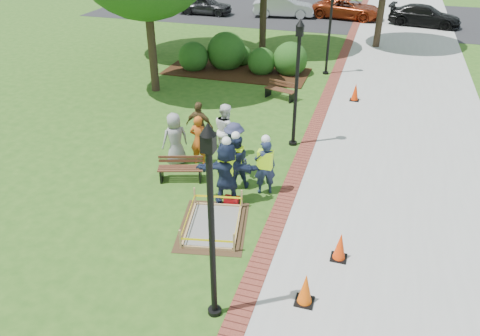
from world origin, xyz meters
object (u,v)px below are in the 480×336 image
(cone_front, at_px, (305,289))
(bench_near, at_px, (181,173))
(hivis_worker_b, at_px, (265,165))
(lamp_near, at_px, (211,214))
(hivis_worker_a, at_px, (227,171))
(wet_concrete_pad, at_px, (213,219))
(hivis_worker_c, at_px, (236,160))

(cone_front, bearing_deg, bench_near, 139.26)
(bench_near, xyz_separation_m, hivis_worker_b, (2.57, 0.08, 0.68))
(lamp_near, distance_m, hivis_worker_a, 4.33)
(cone_front, xyz_separation_m, hivis_worker_b, (-1.89, 3.92, 0.54))
(wet_concrete_pad, xyz_separation_m, hivis_worker_b, (0.85, 1.99, 0.68))
(bench_near, relative_size, cone_front, 1.81)
(wet_concrete_pad, height_order, hivis_worker_a, hivis_worker_a)
(wet_concrete_pad, height_order, bench_near, bench_near)
(cone_front, bearing_deg, lamp_near, -154.58)
(wet_concrete_pad, relative_size, bench_near, 1.84)
(wet_concrete_pad, bearing_deg, bench_near, 132.01)
(hivis_worker_c, bearing_deg, wet_concrete_pad, -89.04)
(bench_near, distance_m, lamp_near, 5.85)
(hivis_worker_b, bearing_deg, hivis_worker_a, -137.44)
(cone_front, height_order, lamp_near, lamp_near)
(lamp_near, height_order, hivis_worker_a, lamp_near)
(lamp_near, bearing_deg, hivis_worker_a, 104.80)
(cone_front, distance_m, hivis_worker_a, 4.21)
(lamp_near, relative_size, hivis_worker_a, 2.10)
(bench_near, height_order, hivis_worker_b, hivis_worker_b)
(hivis_worker_a, distance_m, hivis_worker_c, 0.88)
(bench_near, bearing_deg, wet_concrete_pad, -47.99)
(cone_front, distance_m, lamp_near, 2.83)
(hivis_worker_b, bearing_deg, cone_front, -64.30)
(wet_concrete_pad, distance_m, hivis_worker_b, 2.27)
(bench_near, height_order, hivis_worker_a, hivis_worker_a)
(bench_near, bearing_deg, hivis_worker_b, 1.77)
(wet_concrete_pad, xyz_separation_m, bench_near, (-1.72, 1.91, -0.00))
(bench_near, bearing_deg, cone_front, -40.74)
(hivis_worker_c, bearing_deg, lamp_near, -77.52)
(hivis_worker_b, bearing_deg, bench_near, -178.23)
(wet_concrete_pad, xyz_separation_m, cone_front, (2.74, -1.93, 0.14))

